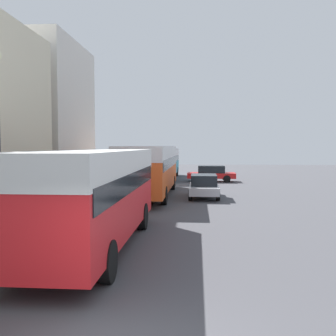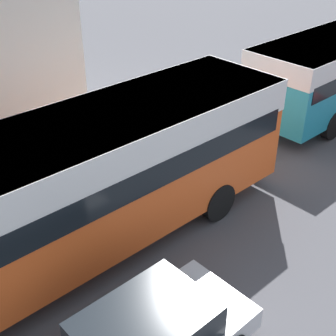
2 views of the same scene
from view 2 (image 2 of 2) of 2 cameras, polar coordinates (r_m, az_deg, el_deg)
name	(u,v)px [view 2 (image 2 of 2)]	position (r m, az deg, el deg)	size (l,w,h in m)	color
bus_following	(61,182)	(9.78, -12.96, -1.73)	(2.67, 11.55, 3.17)	#EA5B23
pedestrian_walking_away	(336,46)	(23.20, 19.83, 13.80)	(0.43, 0.43, 1.69)	#232838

